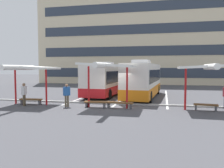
# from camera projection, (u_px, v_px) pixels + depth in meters

# --- Properties ---
(ground_plane) EXTENTS (160.00, 160.00, 0.00)m
(ground_plane) POSITION_uv_depth(u_px,v_px,m) (114.00, 105.00, 17.92)
(ground_plane) COLOR #47474C
(terminal_building) EXTENTS (40.38, 14.46, 21.89)m
(terminal_building) POSITION_uv_depth(u_px,v_px,m) (146.00, 36.00, 47.22)
(terminal_building) COLOR beige
(terminal_building) RESTS_ON ground
(coach_bus_0) EXTENTS (2.90, 10.39, 3.50)m
(coach_bus_0) POSITION_uv_depth(u_px,v_px,m) (108.00, 80.00, 24.87)
(coach_bus_0) COLOR silver
(coach_bus_0) RESTS_ON ground
(coach_bus_1) EXTENTS (3.14, 10.38, 3.65)m
(coach_bus_1) POSITION_uv_depth(u_px,v_px,m) (143.00, 80.00, 22.77)
(coach_bus_1) COLOR silver
(coach_bus_1) RESTS_ON ground
(lane_stripe_0) EXTENTS (0.16, 14.00, 0.01)m
(lane_stripe_0) POSITION_uv_depth(u_px,v_px,m) (90.00, 95.00, 24.70)
(lane_stripe_0) COLOR white
(lane_stripe_0) RESTS_ON ground
(lane_stripe_1) EXTENTS (0.16, 14.00, 0.01)m
(lane_stripe_1) POSITION_uv_depth(u_px,v_px,m) (127.00, 96.00, 23.83)
(lane_stripe_1) COLOR white
(lane_stripe_1) RESTS_ON ground
(lane_stripe_2) EXTENTS (0.16, 14.00, 0.01)m
(lane_stripe_2) POSITION_uv_depth(u_px,v_px,m) (166.00, 97.00, 22.95)
(lane_stripe_2) COLOR white
(lane_stripe_2) RESTS_ON ground
(waiting_shelter_0) EXTENTS (3.73, 4.94, 3.13)m
(waiting_shelter_0) POSITION_uv_depth(u_px,v_px,m) (28.00, 68.00, 17.97)
(waiting_shelter_0) COLOR red
(waiting_shelter_0) RESTS_ON ground
(bench_0) EXTENTS (1.84, 0.52, 0.45)m
(bench_0) POSITION_uv_depth(u_px,v_px,m) (31.00, 100.00, 18.41)
(bench_0) COLOR brown
(bench_0) RESTS_ON ground
(waiting_shelter_1) EXTENTS (3.87, 4.53, 3.28)m
(waiting_shelter_1) POSITION_uv_depth(u_px,v_px,m) (107.00, 66.00, 16.37)
(waiting_shelter_1) COLOR red
(waiting_shelter_1) RESTS_ON ground
(bench_1) EXTENTS (1.65, 0.50, 0.45)m
(bench_1) POSITION_uv_depth(u_px,v_px,m) (95.00, 103.00, 16.94)
(bench_1) COLOR brown
(bench_1) RESTS_ON ground
(bench_2) EXTENTS (2.00, 0.60, 0.45)m
(bench_2) POSITION_uv_depth(u_px,v_px,m) (120.00, 103.00, 16.60)
(bench_2) COLOR brown
(bench_2) RESTS_ON ground
(waiting_shelter_2) EXTENTS (3.69, 4.58, 3.16)m
(waiting_shelter_2) POSITION_uv_depth(u_px,v_px,m) (208.00, 68.00, 15.19)
(waiting_shelter_2) COLOR red
(waiting_shelter_2) RESTS_ON ground
(bench_3) EXTENTS (1.60, 0.58, 0.45)m
(bench_3) POSITION_uv_depth(u_px,v_px,m) (206.00, 106.00, 15.65)
(bench_3) COLOR brown
(bench_3) RESTS_ON ground
(platform_kerb) EXTENTS (44.00, 0.24, 0.12)m
(platform_kerb) POSITION_uv_depth(u_px,v_px,m) (116.00, 104.00, 18.41)
(platform_kerb) COLOR #ADADA8
(platform_kerb) RESTS_ON ground
(waiting_passenger_0) EXTENTS (0.29, 0.53, 1.75)m
(waiting_passenger_0) POSITION_uv_depth(u_px,v_px,m) (24.00, 93.00, 17.53)
(waiting_passenger_0) COLOR brown
(waiting_passenger_0) RESTS_ON ground
(waiting_passenger_2) EXTENTS (0.52, 0.49, 1.72)m
(waiting_passenger_2) POSITION_uv_depth(u_px,v_px,m) (67.00, 93.00, 17.14)
(waiting_passenger_2) COLOR brown
(waiting_passenger_2) RESTS_ON ground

